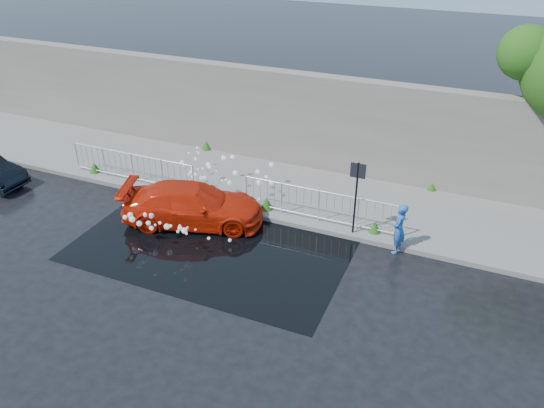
{
  "coord_description": "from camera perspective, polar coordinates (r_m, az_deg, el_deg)",
  "views": [
    {
      "loc": [
        7.28,
        -10.42,
        8.9
      ],
      "look_at": [
        1.83,
        2.38,
        1.0
      ],
      "focal_mm": 35.0,
      "sensor_mm": 36.0,
      "label": 1
    }
  ],
  "objects": [
    {
      "name": "water_spray",
      "position": [
        17.51,
        -8.03,
        1.37
      ],
      "size": [
        3.61,
        5.38,
        0.97
      ],
      "color": "white",
      "rests_on": "ground"
    },
    {
      "name": "railing_left",
      "position": [
        19.58,
        -14.77,
        3.92
      ],
      "size": [
        5.05,
        0.05,
        1.1
      ],
      "color": "silver",
      "rests_on": "pavement"
    },
    {
      "name": "weeds",
      "position": [
        18.75,
        -3.83,
        2.33
      ],
      "size": [
        12.17,
        3.93,
        0.42
      ],
      "color": "#214813",
      "rests_on": "pavement"
    },
    {
      "name": "ground",
      "position": [
        15.52,
        -9.75,
        -5.91
      ],
      "size": [
        90.0,
        90.0,
        0.0
      ],
      "primitive_type": "plane",
      "color": "black",
      "rests_on": "ground"
    },
    {
      "name": "sign_post",
      "position": [
        15.61,
        9.09,
        1.83
      ],
      "size": [
        0.45,
        0.06,
        2.5
      ],
      "color": "black",
      "rests_on": "ground"
    },
    {
      "name": "retaining_wall",
      "position": [
        20.31,
        0.59,
        9.43
      ],
      "size": [
        30.0,
        0.6,
        3.5
      ],
      "primitive_type": "cube",
      "color": "#6A6459",
      "rests_on": "pavement"
    },
    {
      "name": "pavement",
      "position": [
        19.2,
        -1.96,
        2.21
      ],
      "size": [
        30.0,
        4.0,
        0.15
      ],
      "primitive_type": "cube",
      "color": "slate",
      "rests_on": "ground"
    },
    {
      "name": "red_car",
      "position": [
        16.87,
        -8.49,
        -0.07
      ],
      "size": [
        4.77,
        3.08,
        1.28
      ],
      "primitive_type": "imported",
      "rotation": [
        0.0,
        0.0,
        1.89
      ],
      "color": "red",
      "rests_on": "ground"
    },
    {
      "name": "person",
      "position": [
        15.64,
        13.5,
        -2.61
      ],
      "size": [
        0.38,
        0.57,
        1.56
      ],
      "primitive_type": "imported",
      "rotation": [
        0.0,
        0.0,
        -1.58
      ],
      "color": "#225AAD",
      "rests_on": "ground"
    },
    {
      "name": "railing_right",
      "position": [
        16.57,
        5.05,
        -0.06
      ],
      "size": [
        5.05,
        0.05,
        1.1
      ],
      "color": "silver",
      "rests_on": "pavement"
    },
    {
      "name": "curb",
      "position": [
        17.63,
        -4.68,
        -0.53
      ],
      "size": [
        30.0,
        0.25,
        0.16
      ],
      "primitive_type": "cube",
      "color": "slate",
      "rests_on": "ground"
    },
    {
      "name": "puddle",
      "position": [
        15.98,
        -6.35,
        -4.43
      ],
      "size": [
        8.0,
        5.0,
        0.01
      ],
      "primitive_type": "cube",
      "color": "black",
      "rests_on": "ground"
    }
  ]
}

